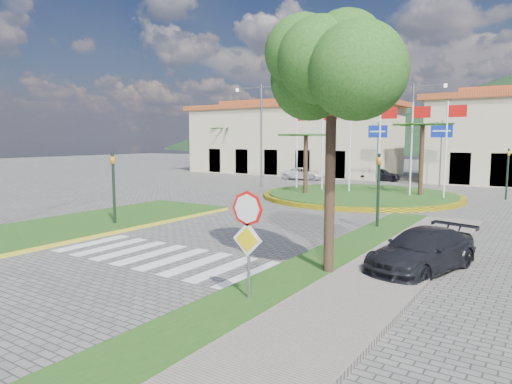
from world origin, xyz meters
The scene contains 22 objects.
ground centered at (0.00, 0.00, 0.00)m, with size 160.00×160.00×0.00m, color #5A5855.
sidewalk_right centered at (6.00, 2.00, 0.07)m, with size 4.00×28.00×0.15m, color gray.
verge_right centered at (4.80, 2.00, 0.09)m, with size 1.60×28.00×0.18m, color #204B15.
median_left centered at (-6.50, 6.00, 0.09)m, with size 5.00×14.00×0.18m, color #204B15.
crosswalk centered at (0.00, 4.00, 0.01)m, with size 8.00×3.00×0.01m, color silver.
roundabout_island centered at (0.00, 22.00, 0.17)m, with size 12.70×12.70×6.00m.
stop_sign centered at (4.90, 1.96, 1.79)m, with size 0.80×0.11×2.65m.
deciduous_tree centered at (5.50, 5.00, 5.18)m, with size 3.60×3.60×6.80m.
traffic_light_left centered at (-5.20, 6.50, 1.94)m, with size 0.15×0.18×3.20m.
traffic_light_right centered at (4.50, 12.00, 1.94)m, with size 0.15×0.18×3.20m.
traffic_light_far centered at (8.00, 26.00, 1.94)m, with size 0.18×0.15×3.20m.
direction_sign_west centered at (-2.00, 30.97, 3.53)m, with size 1.60×0.14×5.20m.
direction_sign_east centered at (3.00, 30.97, 3.53)m, with size 1.60×0.14×5.20m.
street_lamp_centre centered at (1.00, 30.00, 4.50)m, with size 4.80×0.16×8.00m.
street_lamp_west centered at (-9.00, 24.00, 4.50)m, with size 4.80×0.16×8.00m.
building_left centered at (-14.00, 38.00, 3.90)m, with size 23.32×9.54×8.05m.
hill_far_west centered at (-55.00, 140.00, 11.00)m, with size 140.00×140.00×22.00m, color black.
hill_near_back centered at (-10.00, 130.00, 8.00)m, with size 110.00×110.00×16.00m, color black.
white_van centered at (-9.16, 31.55, 0.56)m, with size 1.86×4.04×1.12m, color silver.
car_dark_a centered at (-2.83, 34.37, 0.60)m, with size 1.43×3.54×1.21m, color black.
car_dark_b centered at (6.48, 36.71, 0.53)m, with size 1.11×3.19×1.05m, color black.
car_side_right centered at (7.50, 7.02, 0.60)m, with size 1.69×4.16×1.21m, color black.
Camera 1 is at (10.59, -6.29, 3.79)m, focal length 32.00 mm.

